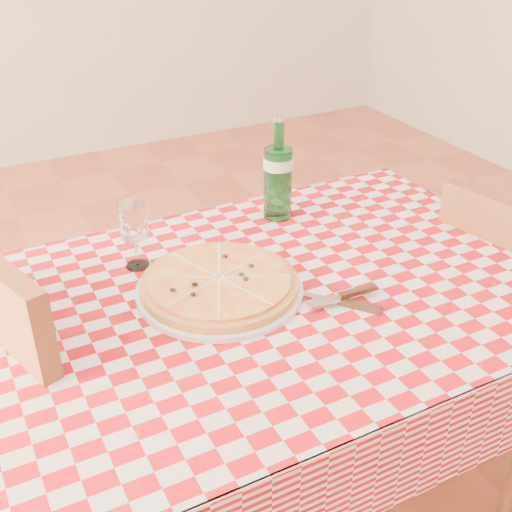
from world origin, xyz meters
The scene contains 7 objects.
dining_table centered at (0.00, 0.00, 0.66)m, with size 1.20×0.80×0.75m.
tablecloth centered at (0.00, 0.00, 0.75)m, with size 1.30×0.90×0.01m, color maroon.
chair_near centered at (0.70, -0.08, 0.50)m, with size 0.47×0.47×0.87m.
pizza_plate centered at (-0.12, 0.05, 0.78)m, with size 0.37×0.37×0.05m, color #C18540, non-canonical shape.
water_bottle centered at (0.18, 0.31, 0.90)m, with size 0.08×0.08×0.28m, color #175F28, non-canonical shape.
wine_glass centered at (-0.24, 0.24, 0.84)m, with size 0.06×0.06×0.16m, color silver, non-canonical shape.
cutlery centered at (0.09, -0.11, 0.77)m, with size 0.23×0.20×0.03m, color silver, non-canonical shape.
Camera 1 is at (-0.59, -1.04, 1.54)m, focal length 45.00 mm.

